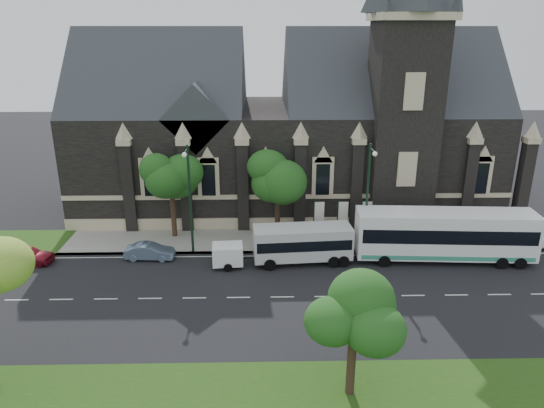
{
  "coord_description": "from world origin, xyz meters",
  "views": [
    {
      "loc": [
        1.64,
        -30.01,
        17.43
      ],
      "look_at": [
        2.42,
        6.0,
        4.63
      ],
      "focal_mm": 33.01,
      "sensor_mm": 36.0,
      "label": 1
    }
  ],
  "objects_px": {
    "tree_park_east": "(357,311)",
    "street_lamp_mid": "(189,194)",
    "sedan": "(150,251)",
    "car_far_red": "(26,255)",
    "banner_flag_right": "(365,216)",
    "shuttle_bus": "(303,242)",
    "banner_flag_center": "(341,217)",
    "street_lamp_near": "(368,193)",
    "tour_coach": "(445,234)",
    "box_trailer": "(228,254)",
    "tree_walk_right": "(280,172)",
    "tree_walk_left": "(173,174)",
    "banner_flag_left": "(317,217)"
  },
  "relations": [
    {
      "from": "tree_park_east",
      "to": "tree_walk_right",
      "type": "height_order",
      "value": "tree_walk_right"
    },
    {
      "from": "tree_park_east",
      "to": "sedan",
      "type": "distance_m",
      "value": 20.92
    },
    {
      "from": "tour_coach",
      "to": "shuttle_bus",
      "type": "xyz_separation_m",
      "value": [
        -11.12,
        -0.17,
        -0.48
      ]
    },
    {
      "from": "sedan",
      "to": "banner_flag_right",
      "type": "bearing_deg",
      "value": -78.04
    },
    {
      "from": "banner_flag_center",
      "to": "sedan",
      "type": "xyz_separation_m",
      "value": [
        -15.56,
        -2.8,
        -1.74
      ]
    },
    {
      "from": "street_lamp_mid",
      "to": "banner_flag_center",
      "type": "bearing_deg",
      "value": 8.82
    },
    {
      "from": "street_lamp_near",
      "to": "shuttle_bus",
      "type": "bearing_deg",
      "value": -162.13
    },
    {
      "from": "sedan",
      "to": "tour_coach",
      "type": "bearing_deg",
      "value": -88.63
    },
    {
      "from": "street_lamp_near",
      "to": "box_trailer",
      "type": "distance_m",
      "value": 11.97
    },
    {
      "from": "tree_walk_left",
      "to": "banner_flag_right",
      "type": "xyz_separation_m",
      "value": [
        16.08,
        -1.7,
        -3.35
      ]
    },
    {
      "from": "shuttle_bus",
      "to": "tree_walk_left",
      "type": "bearing_deg",
      "value": 148.94
    },
    {
      "from": "street_lamp_near",
      "to": "tour_coach",
      "type": "bearing_deg",
      "value": -14.34
    },
    {
      "from": "banner_flag_left",
      "to": "banner_flag_center",
      "type": "xyz_separation_m",
      "value": [
        2.0,
        0.0,
        0.0
      ]
    },
    {
      "from": "street_lamp_mid",
      "to": "box_trailer",
      "type": "xyz_separation_m",
      "value": [
        3.0,
        -2.36,
        -4.1
      ]
    },
    {
      "from": "tree_walk_right",
      "to": "banner_flag_left",
      "type": "distance_m",
      "value": 4.92
    },
    {
      "from": "street_lamp_mid",
      "to": "tree_walk_left",
      "type": "bearing_deg",
      "value": 116.47
    },
    {
      "from": "banner_flag_left",
      "to": "banner_flag_center",
      "type": "relative_size",
      "value": 1.0
    },
    {
      "from": "tree_park_east",
      "to": "car_far_red",
      "type": "xyz_separation_m",
      "value": [
        -22.87,
        14.98,
        -3.92
      ]
    },
    {
      "from": "shuttle_bus",
      "to": "box_trailer",
      "type": "bearing_deg",
      "value": -177.83
    },
    {
      "from": "banner_flag_center",
      "to": "tree_walk_right",
      "type": "bearing_deg",
      "value": 161.36
    },
    {
      "from": "tree_park_east",
      "to": "car_far_red",
      "type": "distance_m",
      "value": 27.62
    },
    {
      "from": "street_lamp_mid",
      "to": "banner_flag_center",
      "type": "distance_m",
      "value": 12.73
    },
    {
      "from": "tree_park_east",
      "to": "banner_flag_right",
      "type": "relative_size",
      "value": 1.57
    },
    {
      "from": "tree_park_east",
      "to": "tour_coach",
      "type": "xyz_separation_m",
      "value": [
        9.73,
        14.91,
        -2.45
      ]
    },
    {
      "from": "street_lamp_mid",
      "to": "car_far_red",
      "type": "relative_size",
      "value": 2.2
    },
    {
      "from": "tree_walk_right",
      "to": "tree_walk_left",
      "type": "bearing_deg",
      "value": -179.94
    },
    {
      "from": "banner_flag_center",
      "to": "banner_flag_right",
      "type": "distance_m",
      "value": 2.0
    },
    {
      "from": "banner_flag_center",
      "to": "box_trailer",
      "type": "relative_size",
      "value": 1.18
    },
    {
      "from": "banner_flag_left",
      "to": "sedan",
      "type": "bearing_deg",
      "value": -168.34
    },
    {
      "from": "banner_flag_right",
      "to": "car_far_red",
      "type": "distance_m",
      "value": 27.25
    },
    {
      "from": "shuttle_bus",
      "to": "street_lamp_near",
      "type": "bearing_deg",
      "value": 13.35
    },
    {
      "from": "street_lamp_mid",
      "to": "tree_walk_right",
      "type": "bearing_deg",
      "value": 26.65
    },
    {
      "from": "tree_walk_left",
      "to": "banner_flag_left",
      "type": "height_order",
      "value": "tree_walk_left"
    },
    {
      "from": "tree_park_east",
      "to": "banner_flag_right",
      "type": "height_order",
      "value": "tree_park_east"
    },
    {
      "from": "shuttle_bus",
      "to": "banner_flag_center",
      "type": "bearing_deg",
      "value": 41.21
    },
    {
      "from": "street_lamp_near",
      "to": "car_far_red",
      "type": "xyz_separation_m",
      "value": [
        -26.7,
        -1.44,
        -4.41
      ]
    },
    {
      "from": "street_lamp_near",
      "to": "shuttle_bus",
      "type": "relative_size",
      "value": 1.16
    },
    {
      "from": "street_lamp_near",
      "to": "car_far_red",
      "type": "relative_size",
      "value": 2.2
    },
    {
      "from": "street_lamp_mid",
      "to": "car_far_red",
      "type": "xyz_separation_m",
      "value": [
        -12.7,
        -1.44,
        -4.41
      ]
    },
    {
      "from": "tree_park_east",
      "to": "banner_flag_right",
      "type": "xyz_separation_m",
      "value": [
        4.11,
        18.32,
        -2.24
      ]
    },
    {
      "from": "tree_park_east",
      "to": "street_lamp_mid",
      "type": "relative_size",
      "value": 0.7
    },
    {
      "from": "street_lamp_mid",
      "to": "banner_flag_right",
      "type": "distance_m",
      "value": 14.67
    },
    {
      "from": "sedan",
      "to": "car_far_red",
      "type": "height_order",
      "value": "car_far_red"
    },
    {
      "from": "tree_walk_left",
      "to": "car_far_red",
      "type": "bearing_deg",
      "value": -155.14
    },
    {
      "from": "tour_coach",
      "to": "car_far_red",
      "type": "xyz_separation_m",
      "value": [
        -32.61,
        0.07,
        -1.47
      ]
    },
    {
      "from": "banner_flag_right",
      "to": "sedan",
      "type": "height_order",
      "value": "banner_flag_right"
    },
    {
      "from": "tree_walk_right",
      "to": "box_trailer",
      "type": "height_order",
      "value": "tree_walk_right"
    },
    {
      "from": "tree_walk_left",
      "to": "sedan",
      "type": "bearing_deg",
      "value": -108.2
    },
    {
      "from": "street_lamp_mid",
      "to": "tour_coach",
      "type": "xyz_separation_m",
      "value": [
        19.91,
        -1.51,
        -2.95
      ]
    },
    {
      "from": "street_lamp_near",
      "to": "tour_coach",
      "type": "distance_m",
      "value": 6.77
    }
  ]
}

